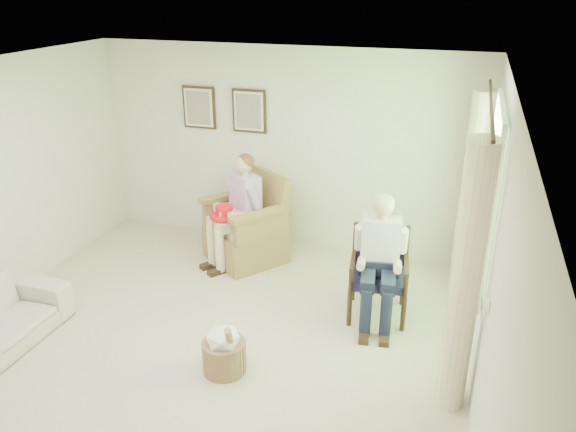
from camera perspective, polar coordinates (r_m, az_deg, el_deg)
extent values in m
plane|color=beige|center=(5.54, -9.65, -14.37)|extent=(5.50, 5.50, 0.00)
cube|color=silver|center=(7.24, -0.42, 6.72)|extent=(5.00, 0.04, 2.60)
cube|color=silver|center=(4.36, 19.96, -6.34)|extent=(0.04, 5.50, 2.60)
cube|color=white|center=(4.48, -11.89, 13.11)|extent=(5.00, 5.50, 0.02)
cube|color=#2D6B23|center=(5.36, 19.88, 2.14)|extent=(0.02, 1.40, 1.50)
cube|color=white|center=(5.15, 20.94, 10.28)|extent=(0.04, 1.52, 0.06)
cube|color=white|center=(5.66, 18.72, -5.23)|extent=(0.04, 1.52, 0.06)
cylinder|color=#382114|center=(5.14, 19.96, 10.63)|extent=(0.03, 2.50, 0.03)
cylinder|color=beige|center=(4.62, 17.58, -6.43)|extent=(0.34, 0.34, 2.30)
cylinder|color=beige|center=(6.41, 18.09, 1.92)|extent=(0.34, 0.34, 2.30)
cube|color=#382114|center=(7.52, -9.00, 10.85)|extent=(0.45, 0.03, 0.55)
cube|color=silver|center=(7.51, -9.08, 10.81)|extent=(0.39, 0.01, 0.49)
cube|color=tan|center=(7.50, -9.11, 10.80)|extent=(0.33, 0.01, 0.43)
cube|color=#382114|center=(7.24, -3.95, 10.60)|extent=(0.45, 0.03, 0.55)
cube|color=silver|center=(7.22, -4.02, 10.56)|extent=(0.39, 0.01, 0.49)
cube|color=tan|center=(7.21, -4.04, 10.55)|extent=(0.33, 0.01, 0.43)
cube|color=#A5884D|center=(7.16, -4.32, -2.84)|extent=(0.82, 0.80, 0.43)
cube|color=beige|center=(7.02, -4.47, -0.99)|extent=(0.64, 0.62, 0.10)
cube|color=#A5884D|center=(7.23, -3.45, 2.31)|extent=(0.76, 0.23, 0.64)
cube|color=#A5884D|center=(7.15, -7.23, 0.32)|extent=(0.10, 0.74, 0.31)
cube|color=#A5884D|center=(6.88, -1.47, -0.43)|extent=(0.10, 0.74, 0.31)
cylinder|color=black|center=(5.92, 5.98, -9.08)|extent=(0.05, 0.05, 0.40)
cylinder|color=black|center=(5.86, 11.27, -9.83)|extent=(0.05, 0.05, 0.40)
cylinder|color=black|center=(6.35, 6.97, -6.73)|extent=(0.05, 0.05, 0.40)
cylinder|color=black|center=(6.29, 11.89, -7.40)|extent=(0.05, 0.05, 0.40)
cube|color=#1D1B3C|center=(5.97, 9.17, -6.21)|extent=(0.53, 0.51, 0.09)
cube|color=#1D1B3C|center=(6.08, 9.70, -3.10)|extent=(0.49, 0.06, 0.46)
cube|color=beige|center=(6.96, -4.52, 0.22)|extent=(0.40, 0.26, 0.16)
cube|color=#D2A1E4|center=(6.87, -4.53, 2.44)|extent=(0.39, 0.24, 0.46)
sphere|color=#DDAD8E|center=(6.74, -4.66, 5.35)|extent=(0.21, 0.21, 0.21)
ellipsoid|color=brown|center=(6.76, -4.58, 5.61)|extent=(0.22, 0.22, 0.18)
cube|color=beige|center=(6.83, -5.97, -0.74)|extent=(0.14, 0.44, 0.13)
cube|color=beige|center=(6.76, -4.42, -0.96)|extent=(0.14, 0.44, 0.13)
cylinder|color=beige|center=(6.79, -6.54, -3.65)|extent=(0.12, 0.12, 0.54)
cylinder|color=beige|center=(6.72, -4.98, -3.89)|extent=(0.12, 0.12, 0.54)
cube|color=#181E35|center=(5.90, 9.27, -4.88)|extent=(0.40, 0.26, 0.16)
cube|color=silver|center=(5.80, 9.48, -2.35)|extent=(0.39, 0.24, 0.46)
sphere|color=#DDAD8E|center=(5.64, 9.71, 1.01)|extent=(0.21, 0.21, 0.21)
ellipsoid|color=#B7B2AD|center=(5.65, 9.76, 1.33)|extent=(0.22, 0.22, 0.18)
cube|color=#181E35|center=(5.75, 7.89, -6.18)|extent=(0.14, 0.44, 0.13)
cube|color=#181E35|center=(5.72, 9.87, -6.45)|extent=(0.14, 0.44, 0.13)
cylinder|color=#181E35|center=(5.72, 7.37, -9.49)|extent=(0.12, 0.12, 0.50)
cylinder|color=#181E35|center=(5.69, 9.37, -9.78)|extent=(0.12, 0.12, 0.50)
cylinder|color=red|center=(6.81, -6.47, 0.06)|extent=(0.36, 0.36, 0.04)
cylinder|color=red|center=(6.78, -6.49, 0.52)|extent=(0.21, 0.21, 0.12)
cube|color=white|center=(6.74, -5.62, 0.41)|extent=(0.05, 0.01, 0.05)
cube|color=white|center=(6.88, -6.11, 0.86)|extent=(0.01, 0.04, 0.05)
cube|color=white|center=(6.83, -7.34, 0.63)|extent=(0.04, 0.01, 0.05)
cube|color=white|center=(6.69, -6.87, 0.17)|extent=(0.01, 0.04, 0.05)
cylinder|color=tan|center=(5.31, -6.49, -13.95)|extent=(0.44, 0.44, 0.31)
ellipsoid|color=white|center=(5.19, -6.59, -12.19)|extent=(0.35, 0.35, 0.21)
cylinder|color=#A57F56|center=(5.13, -5.87, -12.66)|extent=(0.16, 0.28, 0.46)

